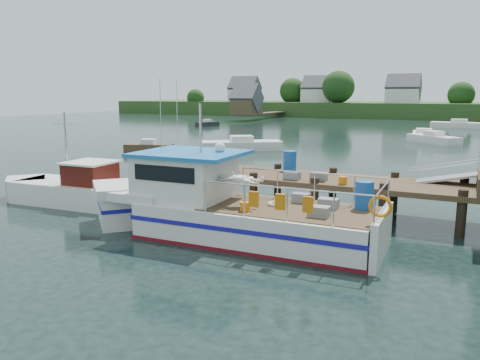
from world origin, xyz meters
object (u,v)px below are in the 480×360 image
at_px(moored_d, 424,135).
at_px(moored_e, 207,124).
at_px(work_boat, 76,189).
at_px(moored_a, 242,145).
at_px(lobster_boat, 221,208).
at_px(moored_rowboat, 149,148).
at_px(moored_far, 459,125).
at_px(dock, 451,164).
at_px(moored_b, 433,139).

height_order(moored_d, moored_e, moored_d).
xyz_separation_m(work_boat, moored_a, (-2.07, 20.46, -0.17)).
distance_m(lobster_boat, moored_rowboat, 23.17).
bearing_deg(moored_far, moored_a, -125.15).
distance_m(dock, moored_b, 30.19).
distance_m(dock, moored_d, 34.86).
bearing_deg(moored_a, moored_d, 39.91).
distance_m(dock, moored_a, 23.88).
relative_size(dock, moored_rowboat, 4.14).
height_order(dock, moored_d, dock).
relative_size(moored_far, moored_b, 1.41).
xyz_separation_m(work_boat, moored_b, (11.93, 33.35, -0.18)).
bearing_deg(moored_e, dock, -43.53).
xyz_separation_m(lobster_boat, work_boat, (-7.79, 1.30, -0.32)).
height_order(dock, moored_far, dock).
distance_m(dock, moored_rowboat, 25.69).
bearing_deg(moored_a, moored_rowboat, -154.98).
relative_size(moored_rowboat, moored_a, 0.60).
bearing_deg(lobster_boat, work_boat, 168.99).
relative_size(lobster_boat, moored_d, 1.67).
distance_m(lobster_boat, moored_far, 58.46).
xyz_separation_m(moored_far, moored_d, (-2.89, -18.95, -0.05)).
bearing_deg(work_boat, moored_rowboat, 113.57).
bearing_deg(moored_a, lobster_boat, -79.66).
xyz_separation_m(lobster_boat, moored_a, (-9.86, 21.76, -0.49)).
distance_m(work_boat, moored_d, 39.39).
distance_m(work_boat, moored_rowboat, 17.58).
xyz_separation_m(moored_rowboat, moored_far, (21.53, 41.21, 0.05)).
height_order(dock, moored_rowboat, dock).
xyz_separation_m(dock, lobster_boat, (-6.68, -4.63, -1.30)).
xyz_separation_m(lobster_boat, moored_e, (-27.17, 45.90, -0.56)).
bearing_deg(moored_e, lobster_boat, -52.26).
height_order(moored_b, moored_e, moored_b).
bearing_deg(moored_b, work_boat, -101.67).
relative_size(dock, work_boat, 2.22).
bearing_deg(moored_rowboat, moored_d, 60.86).
distance_m(lobster_boat, moored_e, 53.34).
height_order(lobster_boat, moored_a, lobster_boat).
height_order(moored_far, moored_e, moored_far).
relative_size(dock, moored_far, 2.26).
bearing_deg(moored_far, moored_rowboat, -129.53).
relative_size(work_boat, moored_d, 1.15).
bearing_deg(moored_a, moored_e, 111.62).
relative_size(moored_d, moored_e, 1.68).
bearing_deg(moored_e, moored_rowboat, -61.39).
distance_m(moored_b, moored_d, 4.75).
relative_size(dock, moored_e, 4.27).
bearing_deg(dock, moored_e, 129.35).
distance_m(work_boat, moored_far, 58.46).
xyz_separation_m(moored_rowboat, moored_d, (18.63, 22.26, -0.01)).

